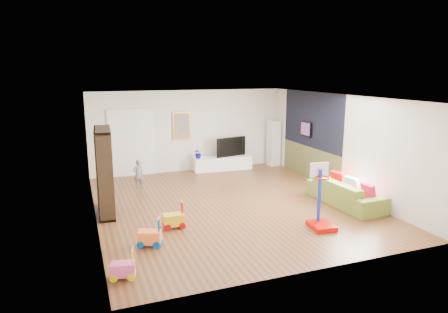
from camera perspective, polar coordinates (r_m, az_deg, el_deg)
name	(u,v)px	position (r m, az deg, el deg)	size (l,w,h in m)	color
floor	(229,204)	(10.25, 0.79, -6.74)	(6.50, 7.50, 0.00)	brown
ceiling	(230,97)	(9.72, 0.83, 8.50)	(6.50, 7.50, 0.00)	white
wall_back	(189,131)	(13.41, -5.03, 3.66)	(6.50, 0.00, 2.70)	silver
wall_front	(314,195)	(6.65, 12.68, -5.37)	(6.50, 0.00, 2.70)	silver
wall_left	(92,162)	(9.25, -18.30, -0.76)	(0.00, 7.50, 2.70)	silver
wall_right	(339,144)	(11.46, 16.14, 1.78)	(0.00, 7.50, 2.70)	silver
navy_accent	(312,120)	(12.52, 12.41, 5.13)	(0.01, 3.20, 1.70)	black
olive_wainscot	(310,163)	(12.75, 12.14, -0.90)	(0.01, 3.20, 1.00)	brown
doorway	(132,144)	(13.05, -13.02, 1.82)	(1.45, 0.06, 2.10)	white
painting_back	(182,126)	(13.28, -6.04, 4.43)	(0.62, 0.06, 0.92)	gold
artwork_right	(306,129)	(12.69, 11.61, 3.89)	(0.04, 0.56, 0.46)	#7F3F8C
media_console	(222,163)	(13.61, -0.24, -0.96)	(1.99, 0.50, 0.46)	white
tall_cabinet	(274,143)	(14.28, 7.09, 1.93)	(0.38, 0.38, 1.62)	silver
bookshelf	(105,172)	(9.74, -16.69, -2.07)	(0.36, 1.38, 2.02)	black
sofa	(345,193)	(10.51, 16.96, -4.99)	(2.17, 0.85, 0.63)	olive
basketball_hoop	(323,197)	(8.73, 13.95, -5.62)	(0.49, 0.59, 1.41)	#B60800
ride_on_yellow	(174,215)	(8.69, -7.22, -8.30)	(0.44, 0.27, 0.59)	yellow
ride_on_orange	(149,232)	(7.92, -10.60, -10.55)	(0.43, 0.27, 0.58)	orange
ride_on_pink	(123,264)	(6.88, -14.29, -14.66)	(0.39, 0.24, 0.51)	#E75295
child	(138,174)	(11.74, -12.16, -2.44)	(0.30, 0.20, 0.83)	slate
tv	(229,146)	(13.64, 0.78, 1.47)	(1.14, 0.15, 0.65)	black
vase_plant	(198,153)	(13.28, -3.68, 0.50)	(0.32, 0.28, 0.35)	#09039D
pillow_left	(368,192)	(10.11, 19.93, -4.79)	(0.10, 0.40, 0.40)	#B7153C
pillow_center	(352,185)	(10.59, 17.84, -3.89)	(0.11, 0.41, 0.41)	white
pillow_right	(338,178)	(11.10, 15.95, -3.04)	(0.10, 0.38, 0.38)	#C80903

